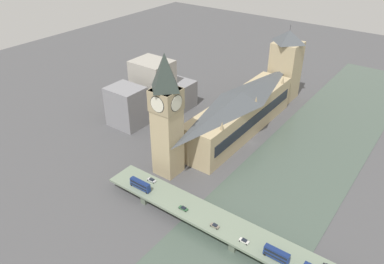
{
  "coord_description": "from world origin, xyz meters",
  "views": [
    {
      "loc": [
        -87.09,
        182.92,
        126.68
      ],
      "look_at": [
        17.92,
        39.82,
        20.9
      ],
      "focal_mm": 35.0,
      "sensor_mm": 36.0,
      "label": 1
    }
  ],
  "objects_px": {
    "victoria_tower": "(285,65)",
    "clock_tower": "(167,114)",
    "car_northbound_mid": "(183,208)",
    "car_southbound_mid": "(152,180)",
    "road_bridge": "(240,234)",
    "car_northbound_lead": "(244,241)",
    "double_decker_bus_mid": "(140,184)",
    "car_northbound_tail": "(215,226)",
    "double_decker_bus_lead": "(277,254)",
    "parliament_hall": "(241,112)"
  },
  "relations": [
    {
      "from": "clock_tower",
      "to": "parliament_hall",
      "type": "bearing_deg",
      "value": -99.0
    },
    {
      "from": "double_decker_bus_lead",
      "to": "car_northbound_mid",
      "type": "relative_size",
      "value": 2.38
    },
    {
      "from": "car_southbound_mid",
      "to": "road_bridge",
      "type": "bearing_deg",
      "value": 175.88
    },
    {
      "from": "parliament_hall",
      "to": "clock_tower",
      "type": "distance_m",
      "value": 66.59
    },
    {
      "from": "parliament_hall",
      "to": "road_bridge",
      "type": "height_order",
      "value": "parliament_hall"
    },
    {
      "from": "double_decker_bus_lead",
      "to": "car_southbound_mid",
      "type": "distance_m",
      "value": 73.72
    },
    {
      "from": "road_bridge",
      "to": "double_decker_bus_mid",
      "type": "xyz_separation_m",
      "value": [
        55.06,
        3.82,
        3.77
      ]
    },
    {
      "from": "parliament_hall",
      "to": "double_decker_bus_mid",
      "type": "distance_m",
      "value": 88.47
    },
    {
      "from": "double_decker_bus_mid",
      "to": "car_northbound_lead",
      "type": "bearing_deg",
      "value": 179.9
    },
    {
      "from": "victoria_tower",
      "to": "road_bridge",
      "type": "xyz_separation_m",
      "value": [
        -48.64,
        149.56,
        -21.15
      ]
    },
    {
      "from": "victoria_tower",
      "to": "car_northbound_lead",
      "type": "xyz_separation_m",
      "value": [
        -52.88,
        153.49,
        -19.23
      ]
    },
    {
      "from": "victoria_tower",
      "to": "car_northbound_lead",
      "type": "bearing_deg",
      "value": 109.01
    },
    {
      "from": "victoria_tower",
      "to": "clock_tower",
      "type": "bearing_deg",
      "value": 85.62
    },
    {
      "from": "parliament_hall",
      "to": "car_northbound_tail",
      "type": "distance_m",
      "value": 96.26
    },
    {
      "from": "clock_tower",
      "to": "victoria_tower",
      "type": "bearing_deg",
      "value": -94.38
    },
    {
      "from": "clock_tower",
      "to": "car_northbound_tail",
      "type": "xyz_separation_m",
      "value": [
        -47.87,
        26.18,
        -29.48
      ]
    },
    {
      "from": "road_bridge",
      "to": "car_northbound_lead",
      "type": "height_order",
      "value": "car_northbound_lead"
    },
    {
      "from": "clock_tower",
      "to": "car_northbound_tail",
      "type": "height_order",
      "value": "clock_tower"
    },
    {
      "from": "victoria_tower",
      "to": "car_northbound_lead",
      "type": "relative_size",
      "value": 13.16
    },
    {
      "from": "parliament_hall",
      "to": "victoria_tower",
      "type": "distance_m",
      "value": 66.43
    },
    {
      "from": "victoria_tower",
      "to": "double_decker_bus_lead",
      "type": "distance_m",
      "value": 168.65
    },
    {
      "from": "clock_tower",
      "to": "double_decker_bus_mid",
      "type": "height_order",
      "value": "clock_tower"
    },
    {
      "from": "parliament_hall",
      "to": "car_northbound_mid",
      "type": "distance_m",
      "value": 89.92
    },
    {
      "from": "double_decker_bus_mid",
      "to": "car_northbound_tail",
      "type": "height_order",
      "value": "double_decker_bus_mid"
    },
    {
      "from": "clock_tower",
      "to": "car_southbound_mid",
      "type": "bearing_deg",
      "value": 102.21
    },
    {
      "from": "clock_tower",
      "to": "car_northbound_mid",
      "type": "xyz_separation_m",
      "value": [
        -29.85,
        25.41,
        -29.59
      ]
    },
    {
      "from": "clock_tower",
      "to": "car_northbound_lead",
      "type": "relative_size",
      "value": 16.08
    },
    {
      "from": "road_bridge",
      "to": "car_northbound_tail",
      "type": "height_order",
      "value": "car_northbound_tail"
    },
    {
      "from": "double_decker_bus_mid",
      "to": "car_southbound_mid",
      "type": "relative_size",
      "value": 2.53
    },
    {
      "from": "parliament_hall",
      "to": "road_bridge",
      "type": "bearing_deg",
      "value": 119.97
    },
    {
      "from": "double_decker_bus_lead",
      "to": "car_northbound_mid",
      "type": "height_order",
      "value": "double_decker_bus_lead"
    },
    {
      "from": "parliament_hall",
      "to": "victoria_tower",
      "type": "bearing_deg",
      "value": -89.95
    },
    {
      "from": "clock_tower",
      "to": "double_decker_bus_lead",
      "type": "xyz_separation_m",
      "value": [
        -77.24,
        26.34,
        -27.48
      ]
    },
    {
      "from": "car_northbound_lead",
      "to": "car_northbound_mid",
      "type": "xyz_separation_m",
      "value": [
        32.78,
        -0.82,
        -0.12
      ]
    },
    {
      "from": "car_northbound_mid",
      "to": "car_southbound_mid",
      "type": "height_order",
      "value": "car_southbound_mid"
    },
    {
      "from": "car_northbound_tail",
      "to": "car_southbound_mid",
      "type": "relative_size",
      "value": 0.87
    },
    {
      "from": "victoria_tower",
      "to": "double_decker_bus_lead",
      "type": "height_order",
      "value": "victoria_tower"
    },
    {
      "from": "victoria_tower",
      "to": "car_northbound_mid",
      "type": "xyz_separation_m",
      "value": [
        -20.1,
        152.66,
        -19.35
      ]
    },
    {
      "from": "double_decker_bus_lead",
      "to": "car_northbound_lead",
      "type": "xyz_separation_m",
      "value": [
        14.6,
        -0.11,
        -1.99
      ]
    },
    {
      "from": "double_decker_bus_mid",
      "to": "car_northbound_lead",
      "type": "height_order",
      "value": "double_decker_bus_mid"
    },
    {
      "from": "double_decker_bus_mid",
      "to": "car_northbound_lead",
      "type": "relative_size",
      "value": 2.79
    },
    {
      "from": "road_bridge",
      "to": "double_decker_bus_mid",
      "type": "height_order",
      "value": "double_decker_bus_mid"
    },
    {
      "from": "car_northbound_lead",
      "to": "double_decker_bus_lead",
      "type": "bearing_deg",
      "value": 179.56
    },
    {
      "from": "clock_tower",
      "to": "car_northbound_lead",
      "type": "bearing_deg",
      "value": 157.28
    },
    {
      "from": "road_bridge",
      "to": "car_southbound_mid",
      "type": "bearing_deg",
      "value": -4.12
    },
    {
      "from": "double_decker_bus_mid",
      "to": "car_northbound_tail",
      "type": "bearing_deg",
      "value": 179.92
    },
    {
      "from": "victoria_tower",
      "to": "car_northbound_tail",
      "type": "height_order",
      "value": "victoria_tower"
    },
    {
      "from": "clock_tower",
      "to": "road_bridge",
      "type": "bearing_deg",
      "value": 159.1
    },
    {
      "from": "road_bridge",
      "to": "victoria_tower",
      "type": "bearing_deg",
      "value": -71.98
    },
    {
      "from": "parliament_hall",
      "to": "clock_tower",
      "type": "bearing_deg",
      "value": 81.0
    }
  ]
}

